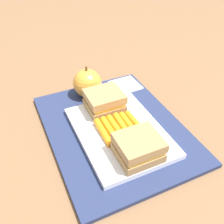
# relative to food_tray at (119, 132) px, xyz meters

# --- Properties ---
(ground_plane) EXTENTS (2.40, 2.40, 0.00)m
(ground_plane) POSITION_rel_food_tray_xyz_m (0.03, 0.00, -0.02)
(ground_plane) COLOR brown
(lunchbag_mat) EXTENTS (0.36, 0.28, 0.01)m
(lunchbag_mat) POSITION_rel_food_tray_xyz_m (0.03, 0.00, -0.01)
(lunchbag_mat) COLOR navy
(lunchbag_mat) RESTS_ON ground_plane
(food_tray) EXTENTS (0.23, 0.17, 0.01)m
(food_tray) POSITION_rel_food_tray_xyz_m (0.00, 0.00, 0.00)
(food_tray) COLOR white
(food_tray) RESTS_ON lunchbag_mat
(sandwich_half_left) EXTENTS (0.07, 0.08, 0.04)m
(sandwich_half_left) POSITION_rel_food_tray_xyz_m (-0.08, 0.00, 0.03)
(sandwich_half_left) COLOR #9E7A4C
(sandwich_half_left) RESTS_ON food_tray
(sandwich_half_right) EXTENTS (0.07, 0.08, 0.04)m
(sandwich_half_right) POSITION_rel_food_tray_xyz_m (0.08, 0.00, 0.03)
(sandwich_half_right) COLOR #9E7A4C
(sandwich_half_right) RESTS_ON food_tray
(carrot_sticks_bundle) EXTENTS (0.08, 0.09, 0.02)m
(carrot_sticks_bundle) POSITION_rel_food_tray_xyz_m (-0.00, -0.00, 0.01)
(carrot_sticks_bundle) COLOR orange
(carrot_sticks_bundle) RESTS_ON food_tray
(apple) EXTENTS (0.07, 0.07, 0.08)m
(apple) POSITION_rel_food_tray_xyz_m (0.16, 0.01, 0.03)
(apple) COLOR gold
(apple) RESTS_ON lunchbag_mat
(paper_napkin) EXTENTS (0.07, 0.07, 0.00)m
(paper_napkin) POSITION_rel_food_tray_xyz_m (0.16, -0.10, -0.00)
(paper_napkin) COLOR white
(paper_napkin) RESTS_ON lunchbag_mat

